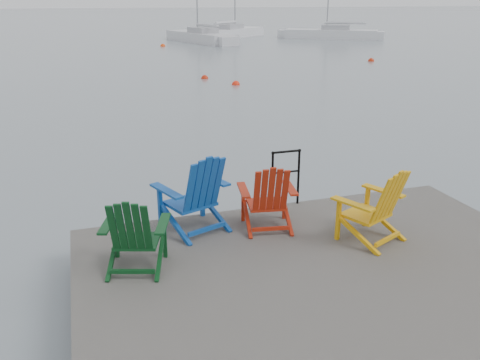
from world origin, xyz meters
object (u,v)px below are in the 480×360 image
object	(u,v)px
chair_red	(268,196)
sailboat_near	(201,38)
handrail	(286,173)
buoy_d	(163,46)
chair_yellow	(375,205)
sailboat_far	(331,35)
chair_green	(134,233)
buoy_c	(371,61)
sailboat_mid	(232,33)
chair_blue	(196,193)
buoy_a	(236,85)
buoy_b	(205,79)

from	to	relation	value
chair_red	sailboat_near	xyz separation A→B (m)	(8.18, 38.06, -0.64)
handrail	buoy_d	distance (m)	34.38
chair_yellow	sailboat_near	xyz separation A→B (m)	(6.96, 38.84, -0.67)
sailboat_far	chair_green	bearing A→B (deg)	-177.10
chair_green	buoy_c	xyz separation A→B (m)	(16.55, 21.74, -0.99)
chair_green	sailboat_mid	bearing A→B (deg)	89.42
sailboat_near	handrail	bearing A→B (deg)	-116.27
handrail	chair_yellow	size ratio (longest dim) A/B	0.87
chair_green	chair_yellow	distance (m)	3.14
buoy_d	sailboat_far	bearing A→B (deg)	11.48
chair_blue	buoy_d	world-z (taller)	chair_blue
sailboat_mid	handrail	bearing A→B (deg)	-57.05
chair_blue	sailboat_far	bearing A→B (deg)	39.58
buoy_a	chair_red	bearing A→B (deg)	-105.64
handrail	sailboat_far	size ratio (longest dim) A/B	0.08
sailboat_mid	buoy_a	distance (m)	28.52
buoy_d	buoy_b	bearing A→B (deg)	-93.15
sailboat_near	buoy_c	distance (m)	18.11
sailboat_near	buoy_a	world-z (taller)	sailboat_near
handrail	sailboat_near	xyz separation A→B (m)	(7.61, 37.32, -0.69)
handrail	buoy_b	bearing A→B (deg)	80.36
sailboat_near	sailboat_mid	xyz separation A→B (m)	(4.25, 4.50, 0.00)
handrail	chair_blue	distance (m)	1.62
chair_blue	buoy_a	distance (m)	15.91
chair_green	buoy_a	xyz separation A→B (m)	(6.18, 15.83, -0.99)
sailboat_near	buoy_a	bearing A→B (deg)	-114.48
chair_green	buoy_a	bearing A→B (deg)	86.48
chair_blue	buoy_d	size ratio (longest dim) A/B	2.83
buoy_c	chair_yellow	bearing A→B (deg)	-121.48
chair_blue	buoy_b	size ratio (longest dim) A/B	3.33
buoy_b	buoy_c	world-z (taller)	buoy_c
chair_yellow	sailboat_mid	bearing A→B (deg)	51.11
sailboat_far	buoy_d	xyz separation A→B (m)	(-16.43, -3.34, -0.36)
chair_green	chair_yellow	world-z (taller)	chair_yellow
handrail	sailboat_near	distance (m)	38.09
sailboat_near	sailboat_mid	distance (m)	6.19
chair_red	buoy_d	distance (m)	35.18
sailboat_near	buoy_c	size ratio (longest dim) A/B	32.35
chair_blue	buoy_a	xyz separation A→B (m)	(5.24, 14.98, -1.07)
sailboat_near	sailboat_far	world-z (taller)	sailboat_near
handrail	buoy_d	size ratio (longest dim) A/B	2.25
buoy_d	sailboat_near	bearing A→B (deg)	39.63
buoy_a	buoy_d	size ratio (longest dim) A/B	0.89
chair_green	buoy_a	distance (m)	17.03
chair_green	sailboat_far	xyz separation A→B (m)	(22.71, 38.83, -0.63)
handrail	buoy_c	xyz separation A→B (m)	(14.07, 20.40, -1.04)
chair_green	sailboat_mid	world-z (taller)	sailboat_mid
chair_red	chair_yellow	world-z (taller)	chair_yellow
handrail	sailboat_far	xyz separation A→B (m)	(20.22, 37.49, -0.69)
sailboat_far	buoy_a	distance (m)	28.32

